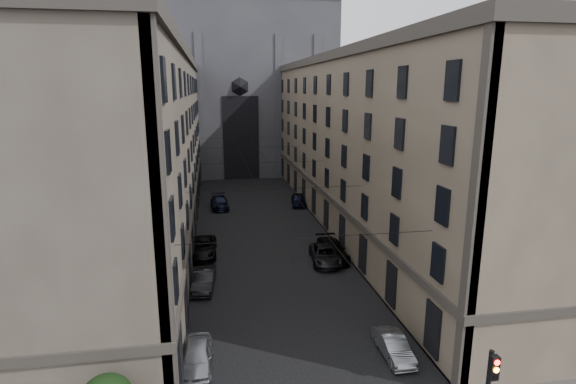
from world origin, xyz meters
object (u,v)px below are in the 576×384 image
gothic_tower (236,74)px  car_left_near (197,357)px  car_right_far (299,200)px  car_left_midfar (202,247)px  car_left_far (220,202)px  car_right_midnear (325,255)px  car_left_midnear (204,280)px  car_right_near (394,346)px  car_right_midfar (332,250)px

gothic_tower → car_left_near: gothic_tower is taller
gothic_tower → car_right_far: gothic_tower is taller
car_left_midfar → car_right_far: (12.40, 16.60, -0.01)m
gothic_tower → car_left_far: bearing=-98.0°
car_left_near → car_left_midfar: size_ratio=0.73×
car_left_midfar → car_left_far: size_ratio=1.08×
car_left_midfar → car_left_far: (2.00, 16.91, -0.03)m
car_left_near → car_left_far: 34.52m
car_left_far → car_right_midnear: size_ratio=1.00×
car_right_midnear → car_right_far: 20.25m
car_left_midnear → car_right_far: size_ratio=0.97×
car_right_near → car_right_midnear: size_ratio=0.73×
car_left_near → car_right_near: (11.22, -0.76, -0.08)m
car_left_midnear → gothic_tower: bearing=89.5°
gothic_tower → car_left_far: gothic_tower is taller
car_left_far → car_right_far: 10.40m
car_left_midfar → gothic_tower: bearing=83.9°
car_left_near → car_left_far: car_left_far is taller
car_left_midnear → car_left_midfar: bearing=97.9°
car_left_far → car_right_midfar: car_right_midfar is taller
car_left_midnear → car_right_midfar: 12.37m
car_left_midnear → car_right_near: bearing=-39.5°
gothic_tower → car_right_far: 35.25m
car_left_near → car_right_midnear: 17.70m
car_left_near → car_right_near: car_left_near is taller
gothic_tower → car_right_far: size_ratio=12.61×
car_left_near → car_left_midfar: (-0.02, 17.56, 0.08)m
gothic_tower → car_right_midfar: size_ratio=10.50×
car_right_midnear → car_right_far: bearing=91.4°
car_right_near → car_left_midnear: bearing=135.2°
car_left_far → gothic_tower: bearing=79.0°
car_right_far → car_right_near: bearing=-84.3°
car_left_midnear → car_right_near: car_left_midnear is taller
car_left_midfar → car_left_far: 17.03m
car_left_midfar → car_right_near: 21.49m
car_left_near → car_right_midnear: car_right_midnear is taller
car_left_midfar → car_right_midfar: bearing=-11.5°
car_left_midnear → car_left_midfar: size_ratio=0.78×
car_left_near → car_left_midfar: bearing=92.4°
car_left_near → car_right_midfar: size_ratio=0.76×
car_left_near → car_right_far: car_right_far is taller
car_left_far → car_right_midnear: 22.35m
car_left_near → car_right_midnear: size_ratio=0.79×
gothic_tower → car_left_near: 66.92m
car_right_midfar → car_right_far: bearing=88.1°
car_left_far → car_right_far: car_right_far is taller
gothic_tower → car_left_midnear: gothic_tower is taller
car_right_midnear → car_right_midfar: (0.88, 0.89, 0.06)m
car_left_midnear → car_right_near: (10.97, -11.09, -0.10)m
car_right_midnear → car_right_midfar: 1.25m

